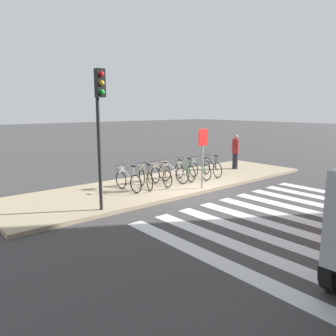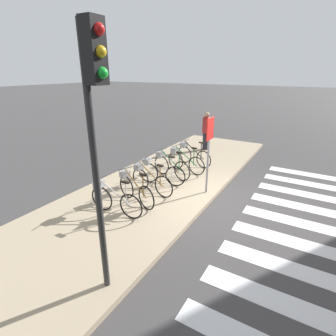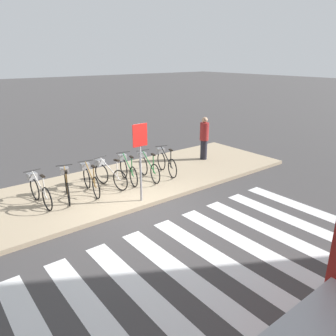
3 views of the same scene
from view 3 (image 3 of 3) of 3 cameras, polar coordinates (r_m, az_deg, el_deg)
ground_plane at (r=8.97m, az=-4.72°, el=-7.31°), size 120.00×120.00×0.00m
sidewalk at (r=10.40m, az=-10.31°, el=-3.41°), size 13.08×3.65×0.12m
road_crosswalk at (r=6.18m, az=23.65°, el=-22.76°), size 7.65×8.00×0.01m
parked_bicycle_0 at (r=9.52m, az=-21.56°, el=-3.49°), size 0.46×1.54×0.95m
parked_bicycle_1 at (r=9.65m, az=-17.25°, el=-2.69°), size 0.60×1.48×0.95m
parked_bicycle_2 at (r=9.89m, az=-13.43°, el=-1.82°), size 0.46×1.53×0.95m
parked_bicycle_3 at (r=10.23m, az=-10.32°, el=-0.89°), size 0.48×1.51×0.95m
parked_bicycle_4 at (r=10.55m, az=-7.11°, el=-0.10°), size 0.47×1.51×0.95m
parked_bicycle_5 at (r=10.73m, az=-3.57°, el=0.34°), size 0.46×1.52×0.95m
parked_bicycle_6 at (r=11.22m, az=-0.44°, el=1.21°), size 0.51×1.51×0.95m
pedestrian at (r=12.72m, az=6.32°, el=5.33°), size 0.34×0.34×1.66m
sign_post at (r=8.74m, az=-4.87°, el=3.23°), size 0.44×0.07×2.17m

